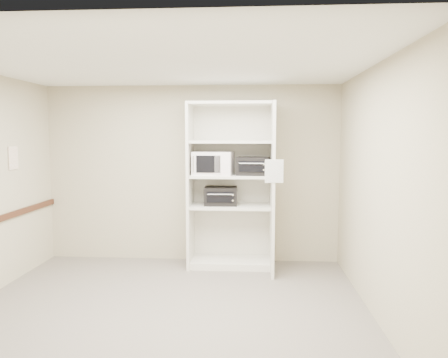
# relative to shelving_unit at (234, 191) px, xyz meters

# --- Properties ---
(floor) EXTENTS (4.50, 4.00, 0.01)m
(floor) POSITION_rel_shelving_unit_xyz_m (-0.67, -1.70, -1.13)
(floor) COLOR #5E5750
(floor) RESTS_ON ground
(ceiling) EXTENTS (4.50, 4.00, 0.01)m
(ceiling) POSITION_rel_shelving_unit_xyz_m (-0.67, -1.70, 1.57)
(ceiling) COLOR white
(wall_back) EXTENTS (4.50, 0.02, 2.70)m
(wall_back) POSITION_rel_shelving_unit_xyz_m (-0.67, 0.30, 0.22)
(wall_back) COLOR #BCAD95
(wall_back) RESTS_ON ground
(wall_front) EXTENTS (4.50, 0.02, 2.70)m
(wall_front) POSITION_rel_shelving_unit_xyz_m (-0.67, -3.70, 0.22)
(wall_front) COLOR #BCAD95
(wall_front) RESTS_ON ground
(wall_right) EXTENTS (0.02, 4.00, 2.70)m
(wall_right) POSITION_rel_shelving_unit_xyz_m (1.58, -1.70, 0.22)
(wall_right) COLOR #BCAD95
(wall_right) RESTS_ON ground
(shelving_unit) EXTENTS (1.24, 0.92, 2.42)m
(shelving_unit) POSITION_rel_shelving_unit_xyz_m (0.00, 0.00, 0.00)
(shelving_unit) COLOR silver
(shelving_unit) RESTS_ON floor
(microwave) EXTENTS (0.59, 0.47, 0.34)m
(microwave) POSITION_rel_shelving_unit_xyz_m (-0.30, -0.04, 0.41)
(microwave) COLOR white
(microwave) RESTS_ON shelving_unit
(toaster_oven_upper) EXTENTS (0.49, 0.39, 0.26)m
(toaster_oven_upper) POSITION_rel_shelving_unit_xyz_m (0.28, -0.06, 0.37)
(toaster_oven_upper) COLOR black
(toaster_oven_upper) RESTS_ON shelving_unit
(toaster_oven_lower) EXTENTS (0.49, 0.38, 0.26)m
(toaster_oven_lower) POSITION_rel_shelving_unit_xyz_m (-0.19, -0.00, -0.08)
(toaster_oven_lower) COLOR black
(toaster_oven_lower) RESTS_ON shelving_unit
(paper_sign) EXTENTS (0.24, 0.02, 0.30)m
(paper_sign) POSITION_rel_shelving_unit_xyz_m (0.56, -0.63, 0.34)
(paper_sign) COLOR white
(paper_sign) RESTS_ON shelving_unit
(wall_poster) EXTENTS (0.01, 0.22, 0.31)m
(wall_poster) POSITION_rel_shelving_unit_xyz_m (-2.90, -0.78, 0.51)
(wall_poster) COLOR white
(wall_poster) RESTS_ON wall_left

